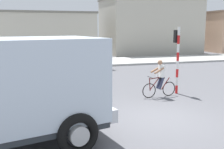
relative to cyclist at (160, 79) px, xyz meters
name	(u,v)px	position (x,y,z in m)	size (l,w,h in m)	color
ground_plane	(159,118)	(-1.36, -2.68, -0.86)	(120.00, 120.00, 0.00)	#56565B
sidewalk_far	(81,63)	(-1.36, 12.65, -0.78)	(80.00, 5.00, 0.16)	#ADADA8
cyclist	(160,79)	(0.00, 0.00, 0.00)	(1.73, 0.50, 1.72)	black
traffic_light_pole	(177,51)	(1.11, 0.46, 1.20)	(0.24, 0.43, 3.20)	red
car_red_near	(42,68)	(-5.02, 5.24, -0.05)	(4.08, 2.04, 1.60)	#B7B7BC
pedestrian_near_kerb	(109,58)	(0.09, 8.65, -0.02)	(0.34, 0.22, 1.62)	#2D334C
building_mid_block	(46,35)	(-4.03, 18.50, 1.50)	(9.97, 6.26, 4.73)	#B2AD9E
building_corner_right	(149,26)	(8.72, 20.55, 2.48)	(11.24, 7.91, 6.67)	#B2AD9E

